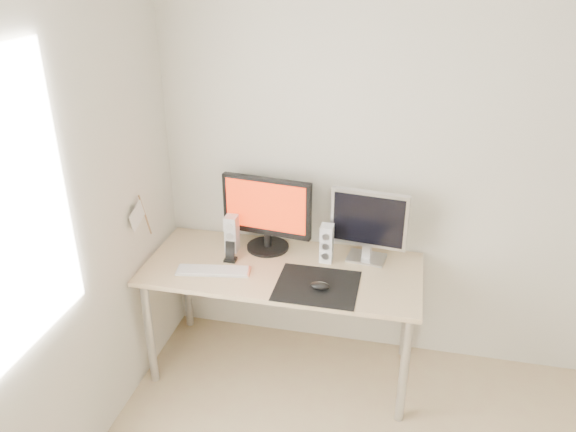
{
  "coord_description": "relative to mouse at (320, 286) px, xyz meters",
  "views": [
    {
      "loc": [
        -0.28,
        -1.36,
        2.4
      ],
      "look_at": [
        -0.92,
        1.49,
        1.01
      ],
      "focal_mm": 35.0,
      "sensor_mm": 36.0,
      "label": 1
    }
  ],
  "objects": [
    {
      "name": "desk",
      "position": [
        -0.25,
        0.19,
        -0.1
      ],
      "size": [
        1.6,
        0.7,
        0.73
      ],
      "color": "#D1B587",
      "rests_on": "ground"
    },
    {
      "name": "main_monitor",
      "position": [
        -0.39,
        0.38,
        0.23
      ],
      "size": [
        0.55,
        0.29,
        0.47
      ],
      "color": "black",
      "rests_on": "desk"
    },
    {
      "name": "mouse",
      "position": [
        0.0,
        0.0,
        0.0
      ],
      "size": [
        0.11,
        0.06,
        0.04
      ],
      "primitive_type": "ellipsoid",
      "color": "black",
      "rests_on": "mousepad"
    },
    {
      "name": "keyboard",
      "position": [
        -0.63,
        0.05,
        -0.01
      ],
      "size": [
        0.43,
        0.19,
        0.02
      ],
      "color": "silver",
      "rests_on": "desk"
    },
    {
      "name": "speaker_right",
      "position": [
        -0.02,
        0.32,
        0.09
      ],
      "size": [
        0.07,
        0.09,
        0.23
      ],
      "color": "white",
      "rests_on": "desk"
    },
    {
      "name": "speaker_left",
      "position": [
        -0.6,
        0.32,
        0.09
      ],
      "size": [
        0.07,
        0.09,
        0.23
      ],
      "color": "silver",
      "rests_on": "desk"
    },
    {
      "name": "wall_back",
      "position": [
        0.68,
        0.56,
        0.5
      ],
      "size": [
        3.5,
        0.0,
        3.5
      ],
      "primitive_type": "plane",
      "rotation": [
        1.57,
        0.0,
        0.0
      ],
      "color": "beige",
      "rests_on": "ground"
    },
    {
      "name": "pennant",
      "position": [
        -1.04,
        0.04,
        0.3
      ],
      "size": [
        0.01,
        0.23,
        0.29
      ],
      "color": "#A57F54",
      "rests_on": "wall_left"
    },
    {
      "name": "phone_dock",
      "position": [
        -0.57,
        0.19,
        0.02
      ],
      "size": [
        0.07,
        0.06,
        0.13
      ],
      "color": "black",
      "rests_on": "desk"
    },
    {
      "name": "second_monitor",
      "position": [
        0.22,
        0.39,
        0.22
      ],
      "size": [
        0.45,
        0.19,
        0.43
      ],
      "color": "silver",
      "rests_on": "desk"
    },
    {
      "name": "mousepad",
      "position": [
        -0.02,
        0.03,
        -0.02
      ],
      "size": [
        0.45,
        0.4,
        0.0
      ],
      "primitive_type": "cube",
      "color": "black",
      "rests_on": "desk"
    }
  ]
}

